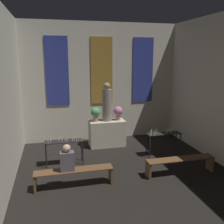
# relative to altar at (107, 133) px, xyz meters

# --- Properties ---
(wall_back) EXTENTS (6.50, 0.16, 4.72)m
(wall_back) POSITION_rel_altar_xyz_m (0.00, 1.00, 1.89)
(wall_back) COLOR beige
(wall_back) RESTS_ON ground_plane
(altar) EXTENTS (1.35, 0.68, 0.99)m
(altar) POSITION_rel_altar_xyz_m (0.00, 0.00, 0.00)
(altar) COLOR #BCB29E
(altar) RESTS_ON ground_plane
(statue) EXTENTS (0.36, 0.36, 1.45)m
(statue) POSITION_rel_altar_xyz_m (0.00, 0.00, 1.16)
(statue) COLOR gray
(statue) RESTS_ON altar
(flower_vase_left) EXTENTS (0.34, 0.34, 0.53)m
(flower_vase_left) POSITION_rel_altar_xyz_m (-0.44, -0.00, 0.82)
(flower_vase_left) COLOR #937A5B
(flower_vase_left) RESTS_ON altar
(flower_vase_right) EXTENTS (0.34, 0.34, 0.53)m
(flower_vase_right) POSITION_rel_altar_xyz_m (0.44, -0.00, 0.82)
(flower_vase_right) COLOR #937A5B
(flower_vase_right) RESTS_ON altar
(candle_rack_left) EXTENTS (1.19, 0.37, 0.98)m
(candle_rack_left) POSITION_rel_altar_xyz_m (-1.70, -1.39, 0.17)
(candle_rack_left) COLOR black
(candle_rack_left) RESTS_ON ground_plane
(candle_rack_right) EXTENTS (1.19, 0.37, 0.96)m
(candle_rack_right) POSITION_rel_altar_xyz_m (1.70, -1.39, 0.17)
(candle_rack_right) COLOR black
(candle_rack_right) RESTS_ON ground_plane
(pew_back_left) EXTENTS (2.05, 0.36, 0.48)m
(pew_back_left) POSITION_rel_altar_xyz_m (-1.54, -2.88, -0.15)
(pew_back_left) COLOR brown
(pew_back_left) RESTS_ON ground_plane
(pew_back_right) EXTENTS (2.05, 0.36, 0.48)m
(pew_back_right) POSITION_rel_altar_xyz_m (1.54, -2.88, -0.15)
(pew_back_right) COLOR brown
(pew_back_right) RESTS_ON ground_plane
(person_seated) EXTENTS (0.36, 0.24, 0.71)m
(person_seated) POSITION_rel_altar_xyz_m (-1.71, -2.88, 0.29)
(person_seated) COLOR #564C56
(person_seated) RESTS_ON pew_back_left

